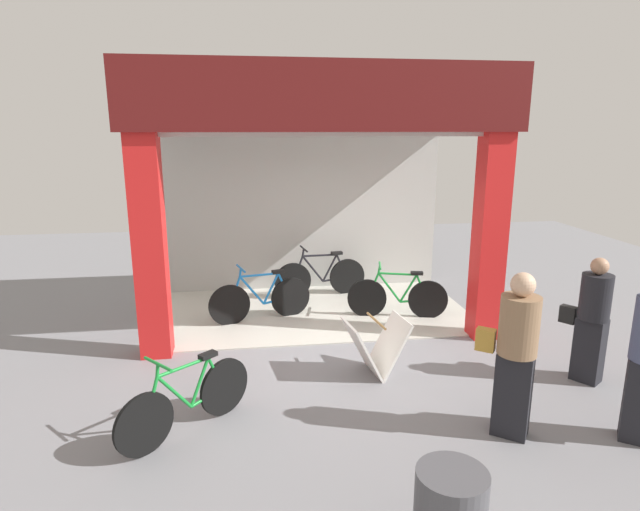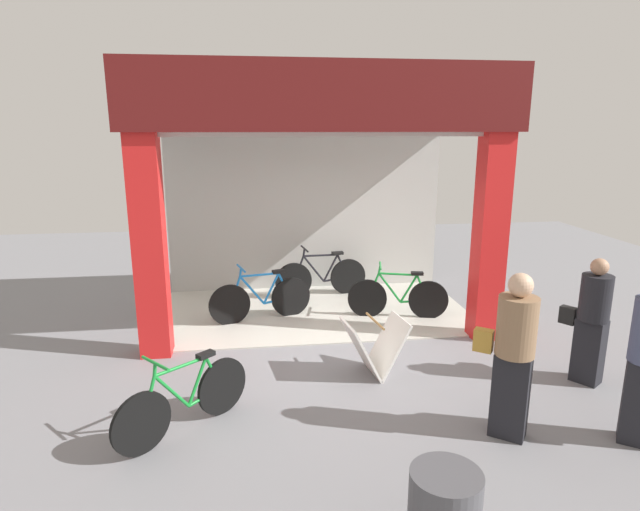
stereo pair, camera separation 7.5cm
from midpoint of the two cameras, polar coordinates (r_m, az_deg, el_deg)
The scene contains 9 objects.
ground_plane at distance 7.63m, azimuth 0.98°, elevation -9.69°, with size 18.22×18.22×0.00m, color gray.
shop_facade at distance 8.45m, azimuth -0.35°, elevation 7.03°, with size 5.31×3.16×3.87m.
bicycle_inside_0 at distance 8.63m, azimuth 8.76°, elevation -4.50°, with size 1.60×0.48×0.90m.
bicycle_inside_1 at distance 8.46m, azimuth -6.18°, elevation -4.70°, with size 1.63×0.55×0.92m.
bicycle_inside_2 at distance 9.60m, azimuth 0.39°, elevation -2.33°, with size 1.70×0.47×0.94m.
bicycle_parked_0 at distance 5.65m, azimuth -14.15°, elevation -15.05°, with size 1.22×1.10×0.88m.
sandwich_board_sign at distance 6.70m, azimuth 6.26°, elevation -9.89°, with size 0.83×0.68×0.73m.
pedestrian_0 at distance 5.54m, azimuth 20.71°, elevation -9.89°, with size 0.61×0.55×1.71m.
pedestrian_2 at distance 7.11m, azimuth 27.80°, elevation -6.21°, with size 0.51×0.59×1.56m.
Camera 2 is at (-0.99, -6.93, 3.03)m, focal length 29.35 mm.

